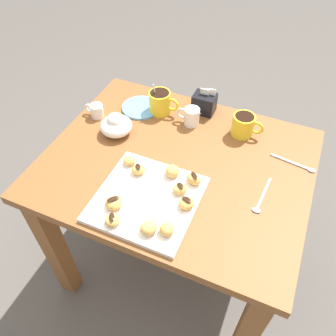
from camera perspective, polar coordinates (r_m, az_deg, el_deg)
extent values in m
plane|color=#514C47|center=(1.83, 1.02, -15.16)|extent=(8.00, 8.00, 0.00)
cube|color=brown|center=(1.23, 1.46, 0.60)|extent=(0.94, 0.76, 0.04)
cube|color=brown|center=(1.53, -18.39, -12.63)|extent=(0.07, 0.07, 0.71)
cube|color=brown|center=(1.36, 13.14, -25.07)|extent=(0.07, 0.07, 0.71)
cube|color=brown|center=(1.83, -6.81, 3.04)|extent=(0.07, 0.07, 0.71)
cube|color=brown|center=(1.69, 18.53, -4.86)|extent=(0.07, 0.07, 0.71)
cube|color=white|center=(1.10, -3.52, -5.22)|extent=(0.32, 0.32, 0.02)
cylinder|color=yellow|center=(1.41, -1.39, 10.94)|extent=(0.09, 0.09, 0.09)
torus|color=yellow|center=(1.39, 0.69, 10.56)|extent=(0.06, 0.01, 0.06)
cylinder|color=black|center=(1.38, -1.42, 12.29)|extent=(0.08, 0.08, 0.01)
cylinder|color=silver|center=(1.39, -2.09, 12.30)|extent=(0.01, 0.05, 0.12)
cylinder|color=yellow|center=(1.33, 12.44, 7.02)|extent=(0.08, 0.08, 0.09)
torus|color=yellow|center=(1.32, 14.63, 6.52)|extent=(0.06, 0.01, 0.06)
cylinder|color=black|center=(1.31, 12.70, 8.24)|extent=(0.07, 0.07, 0.01)
cylinder|color=white|center=(1.35, 4.01, 8.58)|extent=(0.06, 0.06, 0.07)
cone|color=white|center=(1.33, 5.23, 9.13)|extent=(0.02, 0.02, 0.02)
torus|color=white|center=(1.36, 2.42, 9.13)|extent=(0.05, 0.01, 0.05)
cylinder|color=white|center=(1.33, 4.08, 9.58)|extent=(0.05, 0.05, 0.01)
cube|color=black|center=(1.42, 6.08, 10.71)|extent=(0.09, 0.07, 0.08)
cube|color=white|center=(1.39, 6.20, 12.55)|extent=(0.04, 0.01, 0.03)
cube|color=white|center=(1.39, 7.25, 12.51)|extent=(0.04, 0.01, 0.03)
ellipsoid|color=white|center=(1.32, -8.67, 6.98)|extent=(0.12, 0.12, 0.07)
sphere|color=silver|center=(1.31, -8.79, 7.77)|extent=(0.07, 0.07, 0.07)
ellipsoid|color=green|center=(1.29, -8.37, 8.32)|extent=(0.03, 0.03, 0.01)
cylinder|color=white|center=(1.42, -11.83, 9.35)|extent=(0.05, 0.05, 0.05)
cone|color=white|center=(1.40, -11.08, 9.69)|extent=(0.02, 0.02, 0.02)
torus|color=white|center=(1.44, -13.07, 9.74)|extent=(0.04, 0.01, 0.04)
cylinder|color=black|center=(1.41, -11.96, 10.03)|extent=(0.04, 0.04, 0.01)
cylinder|color=#66A8DB|center=(1.45, -4.59, 10.06)|extent=(0.16, 0.16, 0.01)
cube|color=silver|center=(1.16, 15.73, -4.18)|extent=(0.02, 0.15, 0.00)
ellipsoid|color=silver|center=(1.11, 14.58, -6.84)|extent=(0.03, 0.02, 0.01)
cube|color=silver|center=(1.29, 19.89, 0.93)|extent=(0.15, 0.03, 0.00)
ellipsoid|color=silver|center=(1.29, 22.97, -0.34)|extent=(0.03, 0.02, 0.01)
ellipsoid|color=#DBA351|center=(1.07, -9.07, -5.77)|extent=(0.08, 0.08, 0.03)
ellipsoid|color=black|center=(1.06, -9.19, -5.15)|extent=(0.04, 0.04, 0.00)
ellipsoid|color=#DBA351|center=(1.14, 0.72, -0.53)|extent=(0.06, 0.06, 0.04)
ellipsoid|color=#DBA351|center=(1.06, 3.13, -5.89)|extent=(0.07, 0.07, 0.03)
ellipsoid|color=black|center=(1.05, 3.17, -5.31)|extent=(0.04, 0.03, 0.00)
ellipsoid|color=#DBA351|center=(1.00, -0.18, -10.21)|extent=(0.06, 0.06, 0.04)
ellipsoid|color=#DBA351|center=(1.15, -5.00, -0.30)|extent=(0.06, 0.06, 0.03)
ellipsoid|color=black|center=(1.14, -5.05, 0.27)|extent=(0.03, 0.03, 0.00)
ellipsoid|color=#DBA351|center=(1.10, 2.05, -3.52)|extent=(0.06, 0.06, 0.03)
ellipsoid|color=black|center=(1.08, 2.07, -2.95)|extent=(0.03, 0.03, 0.00)
ellipsoid|color=#DBA351|center=(1.19, -6.45, 1.26)|extent=(0.06, 0.06, 0.03)
ellipsoid|color=#DBA351|center=(1.04, -9.30, -8.59)|extent=(0.06, 0.06, 0.03)
ellipsoid|color=black|center=(1.03, -9.41, -8.10)|extent=(0.03, 0.04, 0.00)
ellipsoid|color=#DBA351|center=(1.01, -3.25, -9.95)|extent=(0.07, 0.07, 0.04)
ellipsoid|color=#DBA351|center=(1.12, 4.37, -1.86)|extent=(0.06, 0.05, 0.03)
ellipsoid|color=black|center=(1.11, 4.43, -1.24)|extent=(0.04, 0.04, 0.00)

